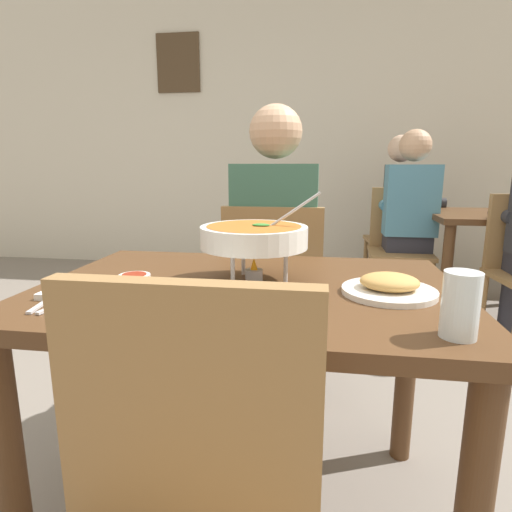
{
  "coord_description": "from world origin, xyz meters",
  "views": [
    {
      "loc": [
        0.2,
        -1.11,
        1.06
      ],
      "look_at": [
        0.0,
        0.15,
        0.79
      ],
      "focal_mm": 29.59,
      "sensor_mm": 36.0,
      "label": 1
    }
  ],
  "objects": [
    {
      "name": "picture_frame_hung",
      "position": [
        -1.27,
        3.26,
        2.07
      ],
      "size": [
        0.44,
        0.03,
        0.56
      ],
      "primitive_type": "cube",
      "color": "#4C3823"
    },
    {
      "name": "dining_table_main",
      "position": [
        0.0,
        0.0,
        0.62
      ],
      "size": [
        1.15,
        0.8,
        0.74
      ],
      "color": "#51331C",
      "rests_on": "ground_plane"
    },
    {
      "name": "diner_main",
      "position": [
        0.0,
        0.72,
        0.75
      ],
      "size": [
        0.4,
        0.45,
        1.31
      ],
      "color": "#2D2D38",
      "rests_on": "ground_plane"
    },
    {
      "name": "rice_plate",
      "position": [
        -0.06,
        -0.24,
        0.76
      ],
      "size": [
        0.24,
        0.24,
        0.06
      ],
      "color": "white",
      "rests_on": "dining_table_main"
    },
    {
      "name": "chair_bg_right",
      "position": [
        0.91,
        2.57,
        0.51
      ],
      "size": [
        0.48,
        0.48,
        0.9
      ],
      "color": "olive",
      "rests_on": "ground_plane"
    },
    {
      "name": "cafe_rear_partition",
      "position": [
        0.0,
        3.32,
        1.5
      ],
      "size": [
        10.0,
        0.1,
        3.0
      ],
      "primitive_type": "cube",
      "color": "beige",
      "rests_on": "ground_plane"
    },
    {
      "name": "curry_bowl",
      "position": [
        0.01,
        0.03,
        0.87
      ],
      "size": [
        0.33,
        0.3,
        0.26
      ],
      "color": "silver",
      "rests_on": "dining_table_main"
    },
    {
      "name": "spoon_utensil",
      "position": [
        -0.4,
        -0.23,
        0.74
      ],
      "size": [
        0.04,
        0.17,
        0.01
      ],
      "primitive_type": "cube",
      "rotation": [
        0.0,
        0.0,
        -0.18
      ],
      "color": "silver",
      "rests_on": "dining_table_main"
    },
    {
      "name": "patron_bg_right",
      "position": [
        0.87,
        2.59,
        0.75
      ],
      "size": [
        0.45,
        0.4,
        1.31
      ],
      "color": "#2D2D38",
      "rests_on": "ground_plane"
    },
    {
      "name": "chair_bg_left",
      "position": [
        0.78,
        2.12,
        0.51
      ],
      "size": [
        0.46,
        0.46,
        0.9
      ],
      "color": "olive",
      "rests_on": "ground_plane"
    },
    {
      "name": "fork_utensil",
      "position": [
        -0.45,
        -0.23,
        0.74
      ],
      "size": [
        0.04,
        0.17,
        0.01
      ],
      "primitive_type": "cube",
      "rotation": [
        0.0,
        0.0,
        0.17
      ],
      "color": "silver",
      "rests_on": "dining_table_main"
    },
    {
      "name": "drink_glass",
      "position": [
        0.46,
        -0.3,
        0.8
      ],
      "size": [
        0.07,
        0.07,
        0.13
      ],
      "color": "silver",
      "rests_on": "dining_table_main"
    },
    {
      "name": "napkin_folded",
      "position": [
        -0.43,
        -0.18,
        0.75
      ],
      "size": [
        0.12,
        0.08,
        0.02
      ],
      "primitive_type": "cube",
      "rotation": [
        0.0,
        0.0,
        0.01
      ],
      "color": "white",
      "rests_on": "dining_table_main"
    },
    {
      "name": "patron_bg_left",
      "position": [
        0.83,
        2.07,
        0.75
      ],
      "size": [
        0.4,
        0.45,
        1.31
      ],
      "color": "#2D2D38",
      "rests_on": "ground_plane"
    },
    {
      "name": "dining_table_far",
      "position": [
        1.45,
        2.04,
        0.61
      ],
      "size": [
        1.0,
        0.8,
        0.74
      ],
      "color": "#51331C",
      "rests_on": "ground_plane"
    },
    {
      "name": "chair_diner_main",
      "position": [
        -0.0,
        0.69,
        0.51
      ],
      "size": [
        0.44,
        0.44,
        0.9
      ],
      "color": "olive",
      "rests_on": "ground_plane"
    },
    {
      "name": "sauce_dish",
      "position": [
        -0.33,
        -0.02,
        0.75
      ],
      "size": [
        0.09,
        0.09,
        0.02
      ],
      "color": "white",
      "rests_on": "dining_table_main"
    },
    {
      "name": "ground_plane",
      "position": [
        0.0,
        0.0,
        0.0
      ],
      "size": [
        16.0,
        16.0,
        0.0
      ],
      "primitive_type": "plane",
      "color": "gray"
    },
    {
      "name": "appetizer_plate",
      "position": [
        0.37,
        -0.03,
        0.76
      ],
      "size": [
        0.24,
        0.24,
        0.06
      ],
      "color": "white",
      "rests_on": "dining_table_main"
    }
  ]
}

